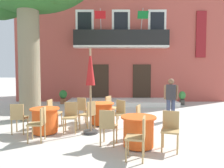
{
  "coord_description": "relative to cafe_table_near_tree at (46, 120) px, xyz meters",
  "views": [
    {
      "loc": [
        0.1,
        -7.84,
        1.84
      ],
      "look_at": [
        0.07,
        1.51,
        1.3
      ],
      "focal_mm": 33.38,
      "sensor_mm": 36.0,
      "label": 1
    }
  ],
  "objects": [
    {
      "name": "cafe_chair_middle_1",
      "position": [
        1.96,
        1.75,
        0.14
      ],
      "size": [
        0.55,
        0.55,
        0.91
      ],
      "color": "tan",
      "rests_on": "ground"
    },
    {
      "name": "cafe_chair_front_2",
      "position": [
        3.4,
        -1.34,
        0.14
      ],
      "size": [
        0.51,
        0.51,
        0.91
      ],
      "color": "tan",
      "rests_on": "ground"
    },
    {
      "name": "cafe_chair_middle_0",
      "position": [
        2.23,
        0.58,
        0.14
      ],
      "size": [
        0.57,
        0.57,
        0.91
      ],
      "color": "tan",
      "rests_on": "ground"
    },
    {
      "name": "cafe_table_middle",
      "position": [
        1.65,
        1.06,
        0.0
      ],
      "size": [
        0.86,
        0.86,
        0.76
      ],
      "color": "#EA561E",
      "rests_on": "ground"
    },
    {
      "name": "cafe_chair_middle_2",
      "position": [
        0.97,
        1.38,
        0.14
      ],
      "size": [
        0.55,
        0.55,
        0.91
      ],
      "color": "tan",
      "rests_on": "ground"
    },
    {
      "name": "cafe_table_near_tree",
      "position": [
        0.0,
        0.0,
        0.0
      ],
      "size": [
        0.86,
        0.86,
        0.76
      ],
      "color": "#EA561E",
      "rests_on": "ground"
    },
    {
      "name": "cafe_chair_front_1",
      "position": [
        2.58,
        -1.91,
        0.14
      ],
      "size": [
        0.48,
        0.48,
        0.91
      ],
      "color": "tan",
      "rests_on": "ground"
    },
    {
      "name": "cafe_chair_near_tree_2",
      "position": [
        -0.75,
        -0.09,
        0.14
      ],
      "size": [
        0.41,
        0.41,
        0.91
      ],
      "color": "tan",
      "rests_on": "ground"
    },
    {
      "name": "cafe_chair_near_tree_1",
      "position": [
        0.02,
        0.75,
        0.14
      ],
      "size": [
        0.45,
        0.45,
        0.91
      ],
      "color": "tan",
      "rests_on": "ground"
    },
    {
      "name": "ground_planter_right",
      "position": [
        5.92,
        5.35,
        0.04
      ],
      "size": [
        0.38,
        0.38,
        0.78
      ],
      "color": "#47423D",
      "rests_on": "ground"
    },
    {
      "name": "cafe_chair_near_tree_3",
      "position": [
        0.09,
        -0.75,
        0.14
      ],
      "size": [
        0.41,
        0.41,
        0.91
      ],
      "color": "tan",
      "rests_on": "ground"
    },
    {
      "name": "pedestrian_near_entrance",
      "position": [
        4.22,
        1.55,
        0.51
      ],
      "size": [
        0.53,
        0.34,
        1.6
      ],
      "color": "#384260",
      "rests_on": "ground"
    },
    {
      "name": "cafe_chair_near_tree_0",
      "position": [
        0.74,
        0.12,
        0.14
      ],
      "size": [
        0.42,
        0.42,
        0.91
      ],
      "color": "tan",
      "rests_on": "ground"
    },
    {
      "name": "building_facade",
      "position": [
        2.56,
        8.65,
        3.36
      ],
      "size": [
        13.0,
        5.09,
        7.5
      ],
      "color": "#B24C42",
      "rests_on": "ground"
    },
    {
      "name": "cafe_chair_front_3",
      "position": [
        2.85,
        -0.43,
        0.14
      ],
      "size": [
        0.51,
        0.51,
        0.91
      ],
      "color": "tan",
      "rests_on": "ground"
    },
    {
      "name": "ground_plane",
      "position": [
        1.92,
        1.66,
        -0.39
      ],
      "size": [
        120.0,
        120.0,
        0.0
      ],
      "primitive_type": "plane",
      "color": "beige"
    },
    {
      "name": "cafe_umbrella",
      "position": [
        1.38,
        -0.02,
        1.27
      ],
      "size": [
        0.44,
        0.44,
        2.55
      ],
      "color": "#997A56",
      "rests_on": "ground"
    },
    {
      "name": "entrance_step_platform",
      "position": [
        2.56,
        5.59,
        -0.27
      ],
      "size": [
        6.04,
        2.14,
        0.25
      ],
      "primitive_type": "cube",
      "color": "silver",
      "rests_on": "ground"
    },
    {
      "name": "cafe_chair_middle_3",
      "position": [
        1.28,
        0.41,
        0.14
      ],
      "size": [
        0.56,
        0.56,
        0.91
      ],
      "color": "tan",
      "rests_on": "ground"
    },
    {
      "name": "cafe_table_front",
      "position": [
        2.66,
        -1.16,
        0.0
      ],
      "size": [
        0.86,
        0.86,
        0.76
      ],
      "color": "#EA561E",
      "rests_on": "ground"
    },
    {
      "name": "cafe_chair_front_0",
      "position": [
        1.92,
        -1.07,
        0.14
      ],
      "size": [
        0.48,
        0.48,
        0.91
      ],
      "color": "tan",
      "rests_on": "ground"
    },
    {
      "name": "ground_planter_left",
      "position": [
        -0.81,
        5.8,
        0.05
      ],
      "size": [
        0.44,
        0.44,
        0.8
      ],
      "color": "#995638",
      "rests_on": "ground"
    }
  ]
}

